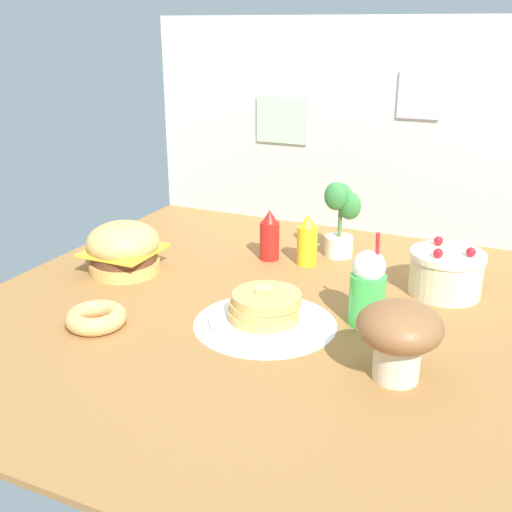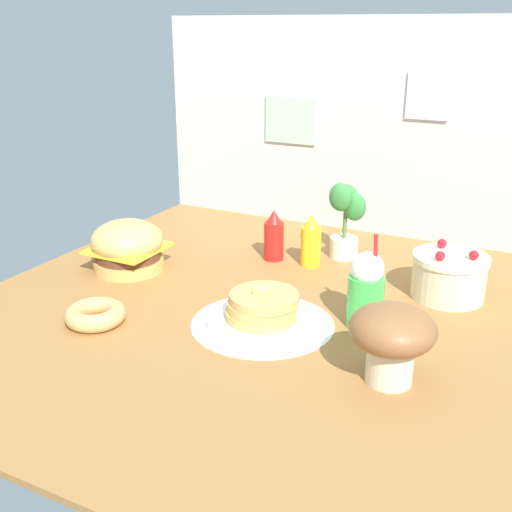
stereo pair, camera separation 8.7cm
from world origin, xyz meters
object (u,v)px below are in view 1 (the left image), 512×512
Objects in this scene: donut_pink_glaze at (96,317)px; potted_plant at (341,216)px; mustard_bottle at (307,241)px; mushroom_stool at (399,333)px; burger at (123,249)px; ketchup_bottle at (270,236)px; pancake_stack at (265,311)px; layer_cake at (446,273)px; cream_soda_cup at (368,288)px.

donut_pink_glaze is 0.61× the size of potted_plant.
mustard_bottle is 0.90m from mushroom_stool.
ketchup_bottle is at bearing 38.47° from burger.
pancake_stack is at bearing 26.09° from donut_pink_glaze.
mushroom_stool is at bearing -63.36° from potted_plant.
ketchup_bottle reaches higher than pancake_stack.
potted_plant is at bearing 31.90° from ketchup_bottle.
cream_soda_cup reaches higher than layer_cake.
mushroom_stool is (0.96, 0.09, 0.11)m from donut_pink_glaze.
burger is 1.33× the size of ketchup_bottle.
potted_plant is at bearing 87.72° from pancake_stack.
potted_plant reaches higher than burger.
pancake_stack is at bearing -67.98° from ketchup_bottle.
potted_plant is at bearing 116.64° from mushroom_stool.
burger is at bearing 163.58° from mushroom_stool.
potted_plant reaches higher than cream_soda_cup.
layer_cake is 0.83× the size of cream_soda_cup.
ketchup_bottle is at bearing 175.15° from layer_cake.
mushroom_stool is at bearing 5.33° from donut_pink_glaze.
mustard_bottle is at bearing 130.61° from cream_soda_cup.
cream_soda_cup is 1.61× the size of donut_pink_glaze.
donut_pink_glaze is at bearing -118.03° from mustard_bottle.
mushroom_stool reaches higher than donut_pink_glaze.
layer_cake is 0.82× the size of potted_plant.
ketchup_bottle and mustard_bottle have the same top height.
layer_cake is at bearing -25.14° from potted_plant.
burger is at bearing -148.99° from mustard_bottle.
mustard_bottle is at bearing 126.31° from mushroom_stool.
ketchup_bottle is 0.31m from potted_plant.
mushroom_stool reaches higher than pancake_stack.
mustard_bottle is 0.67× the size of cream_soda_cup.
mushroom_stool reaches higher than burger.
pancake_stack is at bearing -83.61° from mustard_bottle.
cream_soda_cup is 0.89m from donut_pink_glaze.
mushroom_stool is (0.44, -0.88, -0.04)m from potted_plant.
potted_plant is (-0.27, 0.58, 0.05)m from cream_soda_cup.
burger is 1.06× the size of layer_cake.
layer_cake is 1.13× the size of mushroom_stool.
ketchup_bottle reaches higher than donut_pink_glaze.
ketchup_bottle is at bearing 141.65° from cream_soda_cup.
ketchup_bottle is at bearing 71.51° from donut_pink_glaze.
burger is at bearing -143.73° from potted_plant.
burger is 1.24m from layer_cake.
pancake_stack is 1.70× the size of mustard_bottle.
mustard_bottle reaches higher than pancake_stack.
mushroom_stool reaches higher than mustard_bottle.
potted_plant is at bearing 58.64° from mustard_bottle.
cream_soda_cup is at bearing -38.35° from ketchup_bottle.
burger is at bearing 114.73° from donut_pink_glaze.
ketchup_bottle is 0.67m from cream_soda_cup.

